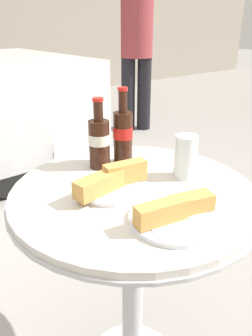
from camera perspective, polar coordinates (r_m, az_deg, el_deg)
bistro_table at (r=1.00m, az=1.27°, el=-11.57°), size 0.70×0.70×0.75m
cola_bottle_left at (r=1.05m, az=-0.55°, el=5.83°), size 0.06×0.06×0.25m
cola_bottle_right at (r=1.03m, az=-4.69°, el=4.72°), size 0.07×0.07×0.22m
drinking_glass at (r=0.98m, az=10.27°, el=1.62°), size 0.07×0.07×0.13m
lunch_plate_near at (r=0.77m, az=8.54°, el=-7.95°), size 0.22×0.22×0.06m
lunch_plate_far at (r=0.90m, az=-2.48°, el=-2.60°), size 0.23×0.20×0.07m
pedestrian at (r=3.84m, az=1.88°, el=20.86°), size 0.35×0.35×1.72m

